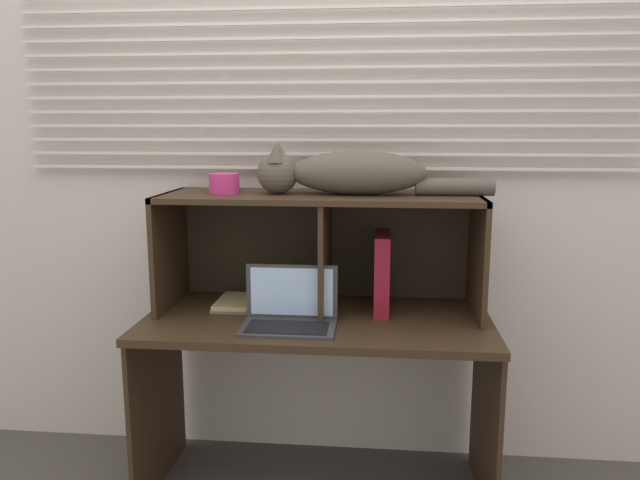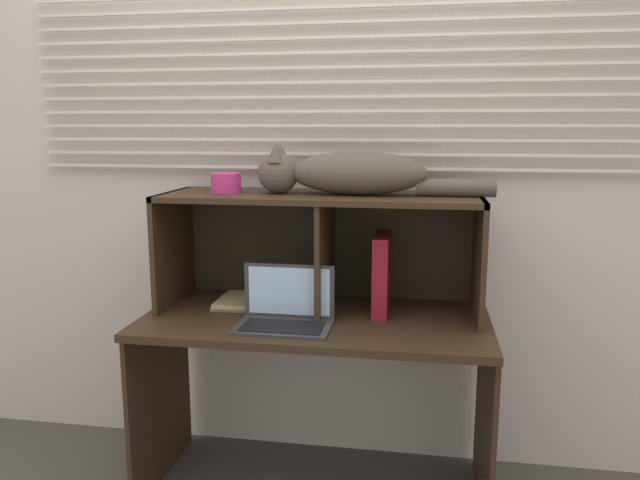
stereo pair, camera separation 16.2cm
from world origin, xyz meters
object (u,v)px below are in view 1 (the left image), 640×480
object	(u,v)px
book_stack	(240,303)
small_basket	(224,183)
cat	(346,173)
laptop	(289,314)
binder_upright	(382,272)

from	to	relation	value
book_stack	small_basket	distance (m)	0.49
cat	book_stack	size ratio (longest dim) A/B	3.79
cat	laptop	distance (m)	0.58
cat	book_stack	world-z (taller)	cat
cat	laptop	world-z (taller)	cat
binder_upright	laptop	bearing A→B (deg)	-145.86
cat	laptop	bearing A→B (deg)	-130.10
binder_upright	small_basket	bearing A→B (deg)	180.00
laptop	book_stack	xyz separation A→B (m)	(-0.24, 0.23, -0.03)
binder_upright	book_stack	distance (m)	0.59
laptop	binder_upright	size ratio (longest dim) A/B	1.11
binder_upright	small_basket	distance (m)	0.72
book_stack	laptop	bearing A→B (deg)	-44.00
laptop	binder_upright	xyz separation A→B (m)	(0.34, 0.23, 0.11)
cat	binder_upright	xyz separation A→B (m)	(0.14, -0.00, -0.39)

